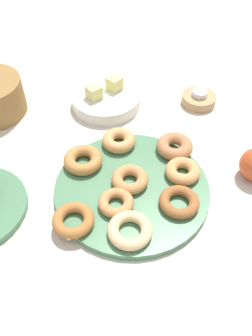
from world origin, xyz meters
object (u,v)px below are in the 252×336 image
object	(u,v)px
donut_2	(175,146)
donut_5	(179,202)
donut_3	(83,160)
donut_4	(183,171)
candle_holder	(199,99)
donut_7	(130,230)
donut_6	(130,179)
tealight	(200,93)
fruit_bowl	(106,100)
donut_1	(73,220)
donut_0	(119,140)
donut_8	(116,203)
donut_plate	(132,189)
melon_chunk_left	(94,92)
melon_chunk_right	(114,83)

from	to	relation	value
donut_2	donut_5	xyz separation A→B (m)	(-0.07, -0.14, -0.00)
donut_3	donut_4	distance (m)	0.23
candle_holder	donut_7	bearing A→B (deg)	-139.84
donut_4	donut_6	world-z (taller)	same
donut_4	tealight	distance (m)	0.30
donut_3	fruit_bowl	bearing A→B (deg)	54.52
donut_1	candle_holder	bearing A→B (deg)	27.73
donut_3	donut_7	size ratio (longest dim) A/B	1.02
donut_4	donut_0	bearing A→B (deg)	119.69
donut_0	donut_8	bearing A→B (deg)	-116.63
donut_5	donut_plate	bearing A→B (deg)	126.81
donut_3	donut_5	size ratio (longest dim) A/B	1.07
donut_5	donut_8	distance (m)	0.13
donut_plate	donut_6	world-z (taller)	donut_6
donut_8	candle_holder	bearing A→B (deg)	33.23
donut_1	donut_8	size ratio (longest dim) A/B	1.13
donut_0	donut_7	size ratio (longest dim) A/B	0.92
candle_holder	fruit_bowl	xyz separation A→B (m)	(-0.24, 0.11, 0.00)
donut_2	candle_holder	distance (m)	0.23
donut_plate	donut_2	bearing A→B (deg)	21.70
donut_7	tealight	bearing A→B (deg)	40.16
donut_4	tealight	bearing A→B (deg)	49.01
donut_2	donut_4	xyz separation A→B (m)	(-0.02, -0.07, -0.00)
tealight	donut_4	bearing A→B (deg)	-130.99
donut_4	donut_7	size ratio (longest dim) A/B	0.89
melon_chunk_left	donut_0	bearing A→B (deg)	-93.08
donut_7	donut_5	bearing A→B (deg)	8.11
donut_4	fruit_bowl	distance (m)	0.33
donut_8	fruit_bowl	size ratio (longest dim) A/B	0.39
donut_4	donut_5	size ratio (longest dim) A/B	0.93
donut_5	fruit_bowl	xyz separation A→B (m)	(0.01, 0.40, -0.01)
donut_0	donut_3	distance (m)	0.10
fruit_bowl	melon_chunk_left	bearing A→B (deg)	180.00
donut_2	donut_7	size ratio (longest dim) A/B	0.98
melon_chunk_left	tealight	bearing A→B (deg)	-21.26
donut_6	tealight	bearing A→B (deg)	32.11
tealight	melon_chunk_right	size ratio (longest dim) A/B	1.18
donut_8	fruit_bowl	bearing A→B (deg)	69.89
tealight	fruit_bowl	xyz separation A→B (m)	(-0.24, 0.11, -0.02)
donut_7	candle_holder	bearing A→B (deg)	40.16
donut_2	donut_7	distance (m)	0.25
donut_8	donut_7	bearing A→B (deg)	-92.60
donut_6	melon_chunk_left	distance (m)	0.30
donut_7	fruit_bowl	xyz separation A→B (m)	(0.13, 0.42, -0.01)
donut_8	tealight	xyz separation A→B (m)	(0.36, 0.24, 0.01)
candle_holder	melon_chunk_right	distance (m)	0.24
candle_holder	donut_3	bearing A→B (deg)	-165.82
donut_3	donut_4	xyz separation A→B (m)	(0.19, -0.13, -0.00)
donut_1	melon_chunk_right	xyz separation A→B (m)	(0.25, 0.36, 0.03)
donut_0	candle_holder	distance (m)	0.29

